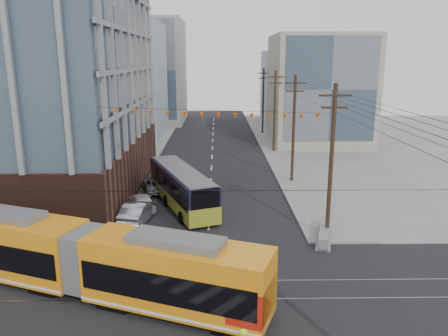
% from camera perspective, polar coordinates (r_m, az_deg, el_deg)
% --- Properties ---
extents(ground, '(160.00, 160.00, 0.00)m').
position_cam_1_polar(ground, '(21.97, -2.63, -20.80)').
color(ground, slate).
extents(bg_bldg_nw_near, '(18.00, 16.00, 18.00)m').
position_cam_1_polar(bg_bldg_nw_near, '(72.28, -15.37, 10.79)').
color(bg_bldg_nw_near, '#8C99A5').
rests_on(bg_bldg_nw_near, ground).
extents(bg_bldg_ne_near, '(14.00, 14.00, 16.00)m').
position_cam_1_polar(bg_bldg_ne_near, '(67.93, 12.29, 9.94)').
color(bg_bldg_ne_near, gray).
rests_on(bg_bldg_ne_near, ground).
extents(bg_bldg_nw_far, '(16.00, 18.00, 20.00)m').
position_cam_1_polar(bg_bldg_nw_far, '(91.23, -10.44, 12.27)').
color(bg_bldg_nw_far, gray).
rests_on(bg_bldg_nw_far, ground).
extents(bg_bldg_ne_far, '(16.00, 16.00, 14.00)m').
position_cam_1_polar(bg_bldg_ne_far, '(87.92, 10.59, 10.25)').
color(bg_bldg_ne_far, '#8C99A5').
rests_on(bg_bldg_ne_far, ground).
extents(utility_pole_far, '(0.30, 0.30, 11.00)m').
position_cam_1_polar(utility_pole_far, '(74.76, 5.13, 8.63)').
color(utility_pole_far, black).
rests_on(utility_pole_far, ground).
extents(streetcar, '(20.20, 10.08, 3.96)m').
position_cam_1_polar(streetcar, '(25.31, -17.58, -11.33)').
color(streetcar, orange).
rests_on(streetcar, ground).
extents(city_bus, '(6.87, 12.18, 3.42)m').
position_cam_1_polar(city_bus, '(38.07, -5.56, -2.53)').
color(city_bus, black).
rests_on(city_bus, ground).
extents(parked_car_silver, '(2.51, 5.27, 1.67)m').
position_cam_1_polar(parked_car_silver, '(35.36, -11.17, -5.55)').
color(parked_car_silver, '#9E9FAF').
rests_on(parked_car_silver, ground).
extents(parked_car_white, '(3.38, 5.01, 1.35)m').
position_cam_1_polar(parked_car_white, '(38.10, -10.77, -4.34)').
color(parked_car_white, '#BEB0AD').
rests_on(parked_car_white, ground).
extents(parked_car_grey, '(3.46, 5.37, 1.38)m').
position_cam_1_polar(parked_car_grey, '(42.87, -8.88, -2.15)').
color(parked_car_grey, slate).
rests_on(parked_car_grey, ground).
extents(jersey_barrier, '(2.16, 4.56, 0.89)m').
position_cam_1_polar(jersey_barrier, '(32.32, 12.96, -8.30)').
color(jersey_barrier, slate).
rests_on(jersey_barrier, ground).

